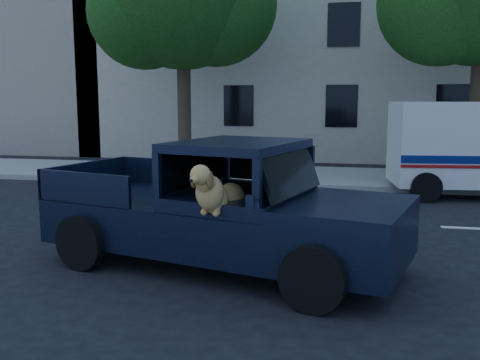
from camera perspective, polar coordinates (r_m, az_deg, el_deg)
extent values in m
plane|color=black|center=(7.90, 0.69, -9.66)|extent=(120.00, 120.00, 0.00)
cube|color=gray|center=(16.79, 6.83, 0.37)|extent=(60.00, 4.00, 0.15)
cylinder|color=#332619|center=(17.81, -5.97, 7.73)|extent=(0.44, 0.44, 4.40)
sphere|color=#0F360D|center=(18.14, -10.20, 17.16)|extent=(3.60, 3.60, 3.60)
sphere|color=#0F360D|center=(18.07, -2.65, 18.28)|extent=(4.00, 4.00, 4.00)
cylinder|color=#332619|center=(17.32, 23.92, 7.01)|extent=(0.44, 0.44, 4.40)
sphere|color=#0F360D|center=(17.04, 20.65, 17.32)|extent=(3.60, 3.60, 3.60)
cube|color=beige|center=(23.99, 16.01, 13.18)|extent=(26.00, 6.00, 9.00)
cube|color=tan|center=(29.02, -23.08, 11.00)|extent=(12.00, 6.00, 8.00)
cube|color=black|center=(7.94, -1.88, -4.78)|extent=(5.62, 3.31, 0.67)
cube|color=black|center=(7.16, 11.43, -3.03)|extent=(1.99, 2.35, 0.16)
cube|color=black|center=(7.63, -0.25, 3.72)|extent=(2.02, 2.29, 0.12)
cube|color=black|center=(7.34, 5.48, 0.69)|extent=(0.70, 1.75, 0.57)
cube|color=black|center=(7.29, -0.45, -4.43)|extent=(0.68, 0.68, 0.39)
cube|color=black|center=(6.22, 1.11, -2.33)|extent=(0.11, 0.08, 0.16)
cube|color=silver|center=(14.99, 24.21, 0.59)|extent=(4.58, 2.46, 0.52)
cube|color=silver|center=(14.77, 22.93, 4.63)|extent=(3.75, 2.36, 1.57)
cube|color=navy|center=(13.86, 24.00, 1.96)|extent=(3.53, 0.41, 0.19)
cube|color=#9E0F0F|center=(13.88, 23.96, 1.28)|extent=(3.53, 0.41, 0.07)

